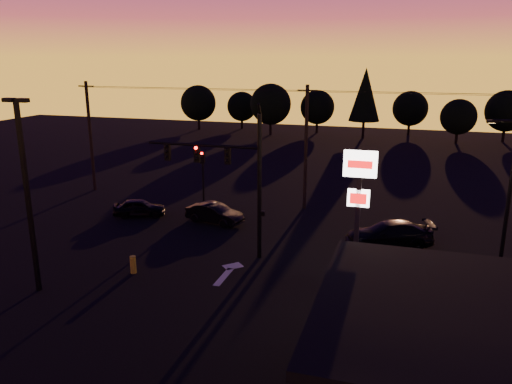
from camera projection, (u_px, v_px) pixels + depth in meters
ground at (207, 284)px, 24.70m from camera, size 120.00×120.00×0.00m
lane_arrow at (228, 272)px, 26.10m from camera, size 1.20×3.10×0.01m
traffic_signal_mast at (231, 170)px, 27.12m from camera, size 6.79×0.52×8.58m
secondary_signal at (203, 172)px, 35.96m from camera, size 0.30×0.31×4.35m
parking_lot_light at (26, 184)px, 22.67m from camera, size 1.25×0.30×9.14m
pylon_sign at (359, 191)px, 22.82m from camera, size 1.50×0.28×6.80m
streetlight at (508, 192)px, 24.69m from camera, size 1.55×0.35×8.00m
utility_pole_0 at (90, 136)px, 40.94m from camera, size 1.40×0.26×9.00m
utility_pole_1 at (306, 147)px, 35.85m from camera, size 1.40×0.26×9.00m
power_wires at (307, 91)px, 34.81m from camera, size 36.00×1.22×0.07m
bollard at (133, 265)px, 25.83m from camera, size 0.31×0.31×0.93m
tree_0 at (198, 103)px, 75.99m from camera, size 5.36×5.36×6.74m
tree_1 at (242, 106)px, 77.23m from camera, size 4.54×4.54×5.71m
tree_2 at (271, 104)px, 70.67m from camera, size 5.77×5.78×7.26m
tree_3 at (317, 107)px, 72.83m from camera, size 4.95×4.95×6.22m
tree_4 at (365, 95)px, 67.51m from camera, size 4.18×4.18×9.50m
tree_5 at (410, 109)px, 71.00m from camera, size 4.95×4.95×6.22m
tree_6 at (459, 117)px, 63.85m from camera, size 4.54×4.54×5.71m
tree_7 at (507, 111)px, 64.76m from camera, size 5.36×5.36×6.74m
car_left at (140, 208)px, 35.07m from camera, size 3.88×2.60×1.23m
car_mid at (215, 213)px, 33.67m from camera, size 4.20×2.23×1.32m
car_right at (389, 234)px, 29.46m from camera, size 5.50×3.57×1.48m
suv_parked at (416, 327)px, 19.32m from camera, size 3.67×5.91×1.53m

